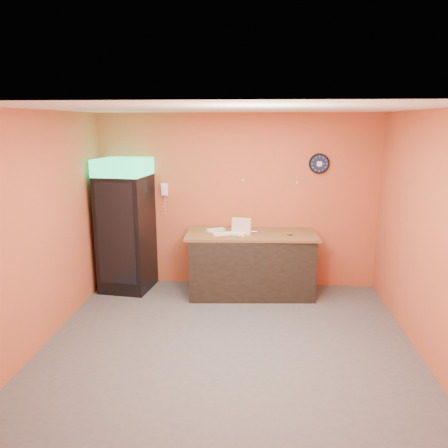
# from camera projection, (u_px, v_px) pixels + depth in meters

# --- Properties ---
(floor) EXTENTS (4.50, 4.50, 0.00)m
(floor) POSITION_uv_depth(u_px,v_px,m) (229.00, 340.00, 5.44)
(floor) COLOR #47474C
(floor) RESTS_ON ground
(back_wall) EXTENTS (4.50, 0.02, 2.80)m
(back_wall) POSITION_uv_depth(u_px,v_px,m) (237.00, 201.00, 7.06)
(back_wall) COLOR #CD543A
(back_wall) RESTS_ON floor
(left_wall) EXTENTS (0.02, 4.00, 2.80)m
(left_wall) POSITION_uv_depth(u_px,v_px,m) (44.00, 228.00, 5.28)
(left_wall) COLOR #CD543A
(left_wall) RESTS_ON floor
(right_wall) EXTENTS (0.02, 4.00, 2.80)m
(right_wall) POSITION_uv_depth(u_px,v_px,m) (427.00, 235.00, 4.95)
(right_wall) COLOR #CD543A
(right_wall) RESTS_ON floor
(ceiling) EXTENTS (4.50, 4.00, 0.02)m
(ceiling) POSITION_uv_depth(u_px,v_px,m) (229.00, 109.00, 4.80)
(ceiling) COLOR white
(ceiling) RESTS_ON back_wall
(beverage_cooler) EXTENTS (0.83, 0.83, 2.11)m
(beverage_cooler) POSITION_uv_depth(u_px,v_px,m) (126.00, 227.00, 6.89)
(beverage_cooler) COLOR black
(beverage_cooler) RESTS_ON floor
(prep_counter) EXTENTS (1.95, 0.98, 0.95)m
(prep_counter) POSITION_uv_depth(u_px,v_px,m) (251.00, 265.00, 6.84)
(prep_counter) COLOR black
(prep_counter) RESTS_ON floor
(wall_clock) EXTENTS (0.32, 0.06, 0.32)m
(wall_clock) POSITION_uv_depth(u_px,v_px,m) (319.00, 164.00, 6.79)
(wall_clock) COLOR black
(wall_clock) RESTS_ON back_wall
(wall_phone) EXTENTS (0.11, 0.10, 0.20)m
(wall_phone) POSITION_uv_depth(u_px,v_px,m) (164.00, 190.00, 7.05)
(wall_phone) COLOR white
(wall_phone) RESTS_ON back_wall
(butcher_paper) EXTENTS (2.05, 0.95, 0.04)m
(butcher_paper) POSITION_uv_depth(u_px,v_px,m) (251.00, 234.00, 6.73)
(butcher_paper) COLOR brown
(butcher_paper) RESTS_ON prep_counter
(sub_roll_stack) EXTENTS (0.30, 0.15, 0.25)m
(sub_roll_stack) POSITION_uv_depth(u_px,v_px,m) (242.00, 226.00, 6.63)
(sub_roll_stack) COLOR beige
(sub_roll_stack) RESTS_ON butcher_paper
(wrapped_sandwich_left) EXTENTS (0.28, 0.19, 0.04)m
(wrapped_sandwich_left) POSITION_uv_depth(u_px,v_px,m) (221.00, 234.00, 6.60)
(wrapped_sandwich_left) COLOR silver
(wrapped_sandwich_left) RESTS_ON butcher_paper
(wrapped_sandwich_mid) EXTENTS (0.28, 0.19, 0.04)m
(wrapped_sandwich_mid) POSITION_uv_depth(u_px,v_px,m) (237.00, 234.00, 6.60)
(wrapped_sandwich_mid) COLOR silver
(wrapped_sandwich_mid) RESTS_ON butcher_paper
(wrapped_sandwich_right) EXTENTS (0.30, 0.24, 0.04)m
(wrapped_sandwich_right) POSITION_uv_depth(u_px,v_px,m) (216.00, 230.00, 6.82)
(wrapped_sandwich_right) COLOR silver
(wrapped_sandwich_right) RESTS_ON butcher_paper
(kitchen_tool) EXTENTS (0.05, 0.05, 0.05)m
(kitchen_tool) POSITION_uv_depth(u_px,v_px,m) (258.00, 231.00, 6.76)
(kitchen_tool) COLOR silver
(kitchen_tool) RESTS_ON butcher_paper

